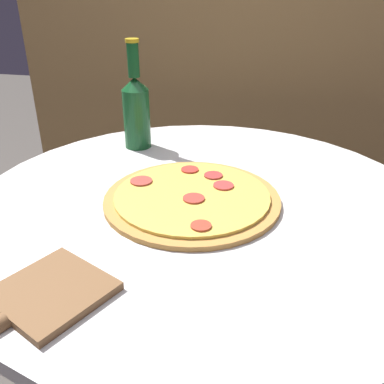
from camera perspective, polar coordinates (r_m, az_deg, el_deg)
The scene contains 5 objects.
table at distance 0.90m, azimuth 1.28°, elevation -10.08°, with size 0.89×0.89×0.74m.
fence_panel at distance 1.52m, azimuth 7.11°, elevation 14.46°, with size 1.61×0.04×1.58m.
pizza at distance 0.81m, azimuth -0.00°, elevation -0.76°, with size 0.33×0.33×0.02m.
beer_bottle at distance 1.05m, azimuth -7.45°, elevation 10.97°, with size 0.06×0.06×0.26m.
pizza_paddle at distance 0.61m, azimuth -19.93°, elevation -13.46°, with size 0.18×0.25×0.02m.
Camera 1 is at (0.13, -0.70, 1.13)m, focal length 40.00 mm.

